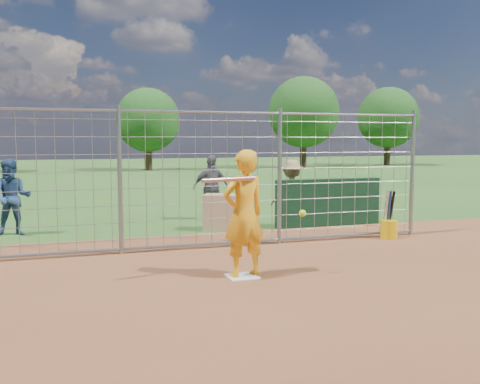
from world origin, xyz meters
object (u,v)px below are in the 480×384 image
object	(u,v)px
batter	(244,214)
bystander_b	(211,188)
equipment_bin	(222,212)
bucket_with_bats	(389,227)
bystander_a	(12,197)
bystander_c	(291,193)

from	to	relation	value
batter	bystander_b	xyz separation A→B (m)	(1.02, 5.52, -0.12)
equipment_bin	bucket_with_bats	world-z (taller)	bucket_with_bats
bystander_a	bucket_with_bats	distance (m)	7.80
batter	bystander_a	world-z (taller)	batter
bystander_a	bystander_b	size ratio (longest dim) A/B	0.99
batter	equipment_bin	xyz separation A→B (m)	(0.86, 3.98, -0.53)
equipment_bin	bucket_with_bats	xyz separation A→B (m)	(2.91, -2.05, -0.15)
batter	bystander_a	xyz separation A→B (m)	(-3.49, 4.74, -0.13)
batter	bystander_a	size ratio (longest dim) A/B	1.16
batter	equipment_bin	bearing A→B (deg)	-116.18
bystander_b	batter	bearing A→B (deg)	-107.94
batter	bystander_a	bearing A→B (deg)	-67.60
bystander_b	bystander_c	bearing A→B (deg)	-50.84
bystander_a	bucket_with_bats	bearing A→B (deg)	-14.19
bystander_c	bystander_b	bearing A→B (deg)	-40.78
bystander_a	bystander_b	world-z (taller)	bystander_b
bystander_b	equipment_bin	xyz separation A→B (m)	(-0.17, -1.54, -0.42)
bucket_with_bats	bystander_c	bearing A→B (deg)	119.37
bystander_c	bucket_with_bats	world-z (taller)	bystander_c
batter	bystander_b	size ratio (longest dim) A/B	1.14
batter	bucket_with_bats	xyz separation A→B (m)	(3.77, 1.93, -0.69)
bystander_a	bystander_c	size ratio (longest dim) A/B	1.04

